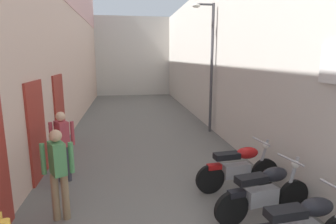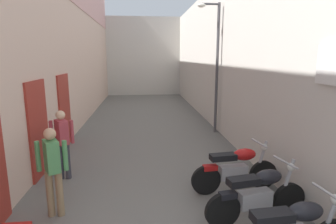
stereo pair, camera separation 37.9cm
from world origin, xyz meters
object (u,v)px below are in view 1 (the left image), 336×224
pedestrian_mid_alley (58,168)px  pedestrian_further_down (62,141)px  street_lamp (209,59)px  motorcycle_third (265,191)px  motorcycle_fourth (239,167)px

pedestrian_mid_alley → pedestrian_further_down: 1.54m
pedestrian_mid_alley → street_lamp: bearing=50.9°
motorcycle_third → street_lamp: 5.99m
motorcycle_third → pedestrian_mid_alley: (-3.39, 0.52, 0.42)m
motorcycle_fourth → street_lamp: street_lamp is taller
pedestrian_mid_alley → motorcycle_fourth: bearing=9.3°
motorcycle_fourth → street_lamp: size_ratio=0.41×
pedestrian_further_down → street_lamp: bearing=39.0°
street_lamp → pedestrian_mid_alley: bearing=-129.1°
motorcycle_fourth → pedestrian_mid_alley: 3.46m
motorcycle_third → pedestrian_mid_alley: pedestrian_mid_alley is taller
motorcycle_third → motorcycle_fourth: size_ratio=0.99×
motorcycle_fourth → pedestrian_further_down: size_ratio=1.18×
motorcycle_fourth → pedestrian_mid_alley: bearing=-170.7°
motorcycle_fourth → pedestrian_further_down: (-3.64, 0.96, 0.42)m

